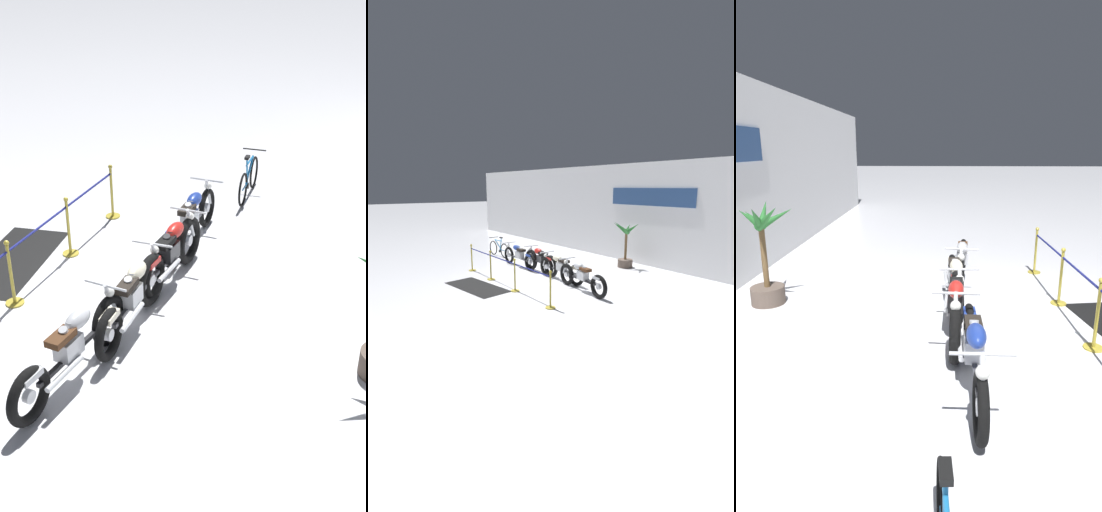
# 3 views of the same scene
# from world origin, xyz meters

# --- Properties ---
(ground_plane) EXTENTS (120.00, 120.00, 0.00)m
(ground_plane) POSITION_xyz_m (0.00, 0.00, 0.00)
(ground_plane) COLOR silver
(motorcycle_blue_0) EXTENTS (2.40, 0.62, 0.94)m
(motorcycle_blue_0) POSITION_xyz_m (-1.99, 0.58, 0.47)
(motorcycle_blue_0) COLOR black
(motorcycle_blue_0) RESTS_ON ground
(motorcycle_red_1) EXTENTS (2.23, 0.62, 0.98)m
(motorcycle_red_1) POSITION_xyz_m (-0.64, 0.73, 0.48)
(motorcycle_red_1) COLOR black
(motorcycle_red_1) RESTS_ON ground
(motorcycle_cream_2) EXTENTS (2.32, 0.62, 0.94)m
(motorcycle_cream_2) POSITION_xyz_m (0.66, 0.68, 0.46)
(motorcycle_cream_2) COLOR black
(motorcycle_cream_2) RESTS_ON ground
(motorcycle_silver_3) EXTENTS (2.42, 0.62, 0.94)m
(motorcycle_silver_3) POSITION_xyz_m (2.01, 0.48, 0.46)
(motorcycle_silver_3) COLOR black
(motorcycle_silver_3) RESTS_ON ground
(potted_palm_left_of_row) EXTENTS (1.17, 0.93, 1.90)m
(potted_palm_left_of_row) POSITION_xyz_m (0.58, 4.06, 0.80)
(potted_palm_left_of_row) COLOR brown
(potted_palm_left_of_row) RESTS_ON ground
(stanchion_mid_left) EXTENTS (0.28, 0.28, 1.05)m
(stanchion_mid_left) POSITION_xyz_m (-0.91, -1.22, 0.36)
(stanchion_mid_left) COLOR gold
(stanchion_mid_left) RESTS_ON ground
(stanchion_mid_right) EXTENTS (0.28, 0.28, 1.05)m
(stanchion_mid_right) POSITION_xyz_m (0.78, -1.22, 0.36)
(stanchion_mid_right) COLOR gold
(stanchion_mid_right) RESTS_ON ground
(stanchion_far_right) EXTENTS (0.28, 0.28, 1.05)m
(stanchion_far_right) POSITION_xyz_m (2.67, -1.22, 0.36)
(stanchion_far_right) COLOR gold
(stanchion_far_right) RESTS_ON ground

